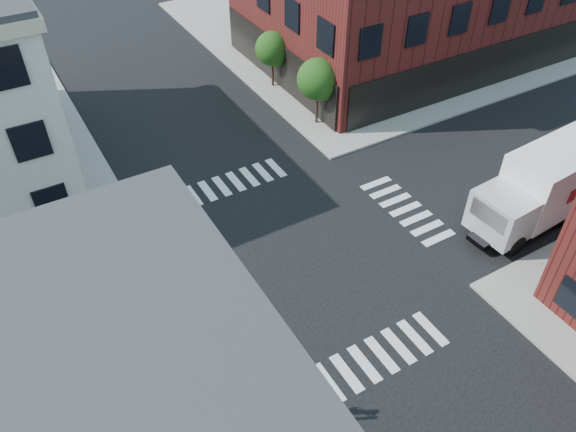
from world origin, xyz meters
The scene contains 7 objects.
ground centered at (0.00, 0.00, 0.00)m, with size 120.00×120.00×0.00m, color black.
sidewalk_ne centered at (21.00, 21.00, 0.07)m, with size 30.00×30.00×0.15m, color gray.
tree_near centered at (7.56, 9.98, 3.16)m, with size 2.69×2.69×4.49m.
tree_far centered at (7.56, 15.98, 2.87)m, with size 2.43×2.43×4.07m.
signal_pole centered at (-6.72, -6.68, 2.86)m, with size 1.29×1.24×4.60m.
box_truck centered at (12.91, -4.00, 2.15)m, with size 9.28×3.30×4.13m.
traffic_cone centered at (-5.70, -4.87, 0.35)m, with size 0.45×0.45×0.72m.
Camera 1 is at (-10.54, -17.19, 20.01)m, focal length 35.00 mm.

